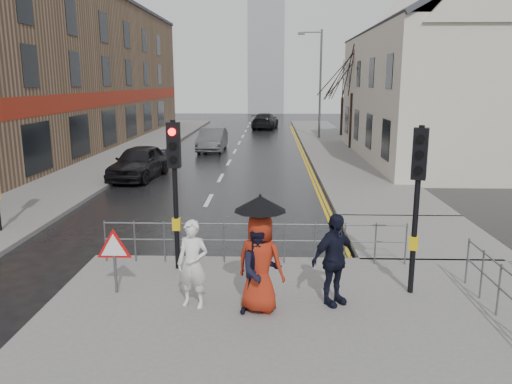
# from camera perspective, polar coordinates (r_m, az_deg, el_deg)

# --- Properties ---
(ground) EXTENTS (120.00, 120.00, 0.00)m
(ground) POSITION_cam_1_polar(r_m,az_deg,el_deg) (11.70, -10.03, -9.51)
(ground) COLOR black
(ground) RESTS_ON ground
(near_pavement) EXTENTS (10.00, 9.00, 0.14)m
(near_pavement) POSITION_cam_1_polar(r_m,az_deg,el_deg) (8.32, 6.40, -18.51)
(near_pavement) COLOR #605E5B
(near_pavement) RESTS_ON ground
(left_pavement) EXTENTS (4.00, 44.00, 0.14)m
(left_pavement) POSITION_cam_1_polar(r_m,az_deg,el_deg) (35.01, -12.91, 5.15)
(left_pavement) COLOR #605E5B
(left_pavement) RESTS_ON ground
(right_pavement) EXTENTS (4.00, 40.00, 0.14)m
(right_pavement) POSITION_cam_1_polar(r_m,az_deg,el_deg) (36.10, 8.43, 5.55)
(right_pavement) COLOR #605E5B
(right_pavement) RESTS_ON ground
(pavement_bridge_right) EXTENTS (4.00, 4.20, 0.14)m
(pavement_bridge_right) POSITION_cam_1_polar(r_m,az_deg,el_deg) (14.86, 18.02, -4.87)
(pavement_bridge_right) COLOR #605E5B
(pavement_bridge_right) RESTS_ON ground
(building_left_terrace) EXTENTS (8.00, 42.00, 10.00)m
(building_left_terrace) POSITION_cam_1_polar(r_m,az_deg,el_deg) (35.63, -22.52, 12.61)
(building_left_terrace) COLOR #87674E
(building_left_terrace) RESTS_ON ground
(building_right_cream) EXTENTS (9.00, 16.40, 10.10)m
(building_right_cream) POSITION_cam_1_polar(r_m,az_deg,el_deg) (30.20, 20.96, 12.51)
(building_right_cream) COLOR beige
(building_right_cream) RESTS_ON ground
(church_tower) EXTENTS (5.00, 5.00, 18.00)m
(church_tower) POSITION_cam_1_polar(r_m,az_deg,el_deg) (72.76, 1.16, 16.14)
(church_tower) COLOR #94979C
(church_tower) RESTS_ON ground
(traffic_signal_near_left) EXTENTS (0.28, 0.27, 3.40)m
(traffic_signal_near_left) POSITION_cam_1_polar(r_m,az_deg,el_deg) (11.18, -9.30, 2.61)
(traffic_signal_near_left) COLOR black
(traffic_signal_near_left) RESTS_ON near_pavement
(traffic_signal_near_right) EXTENTS (0.34, 0.33, 3.40)m
(traffic_signal_near_right) POSITION_cam_1_polar(r_m,az_deg,el_deg) (10.20, 18.03, 1.21)
(traffic_signal_near_right) COLOR black
(traffic_signal_near_right) RESTS_ON near_pavement
(guard_railing_front) EXTENTS (7.14, 0.04, 1.00)m
(guard_railing_front) POSITION_cam_1_polar(r_m,az_deg,el_deg) (11.74, -0.21, -4.78)
(guard_railing_front) COLOR #595B5E
(guard_railing_front) RESTS_ON near_pavement
(warning_sign) EXTENTS (0.80, 0.07, 1.35)m
(warning_sign) POSITION_cam_1_polar(r_m,az_deg,el_deg) (10.45, -15.92, -6.44)
(warning_sign) COLOR #595B5E
(warning_sign) RESTS_ON near_pavement
(street_lamp) EXTENTS (1.83, 0.25, 8.00)m
(street_lamp) POSITION_cam_1_polar(r_m,az_deg,el_deg) (38.77, 7.11, 12.92)
(street_lamp) COLOR #595B5E
(street_lamp) RESTS_ON right_pavement
(tree_near) EXTENTS (2.40, 2.40, 6.58)m
(tree_near) POSITION_cam_1_polar(r_m,az_deg,el_deg) (33.02, 11.09, 13.63)
(tree_near) COLOR black
(tree_near) RESTS_ON right_pavement
(tree_far) EXTENTS (2.40, 2.40, 5.64)m
(tree_far) POSITION_cam_1_polar(r_m,az_deg,el_deg) (41.00, 9.95, 12.41)
(tree_far) COLOR black
(tree_far) RESTS_ON right_pavement
(pedestrian_a) EXTENTS (0.70, 0.55, 1.69)m
(pedestrian_a) POSITION_cam_1_polar(r_m,az_deg,el_deg) (9.57, -7.24, -8.17)
(pedestrian_a) COLOR silver
(pedestrian_a) RESTS_ON near_pavement
(pedestrian_b) EXTENTS (0.93, 0.81, 1.64)m
(pedestrian_b) POSITION_cam_1_polar(r_m,az_deg,el_deg) (9.24, 0.52, -9.00)
(pedestrian_b) COLOR black
(pedestrian_b) RESTS_ON near_pavement
(pedestrian_with_umbrella) EXTENTS (1.07, 0.96, 2.21)m
(pedestrian_with_umbrella) POSITION_cam_1_polar(r_m,az_deg,el_deg) (9.21, 0.47, -6.78)
(pedestrian_with_umbrella) COLOR #9A2612
(pedestrian_with_umbrella) RESTS_ON near_pavement
(pedestrian_d) EXTENTS (1.11, 0.97, 1.80)m
(pedestrian_d) POSITION_cam_1_polar(r_m,az_deg,el_deg) (9.68, 8.89, -7.63)
(pedestrian_d) COLOR black
(pedestrian_d) RESTS_ON near_pavement
(car_parked) EXTENTS (2.29, 4.62, 1.51)m
(car_parked) POSITION_cam_1_polar(r_m,az_deg,el_deg) (23.42, -13.21, 3.34)
(car_parked) COLOR black
(car_parked) RESTS_ON ground
(car_mid) EXTENTS (1.62, 4.43, 1.45)m
(car_mid) POSITION_cam_1_polar(r_m,az_deg,el_deg) (32.20, -5.01, 5.98)
(car_mid) COLOR #434648
(car_mid) RESTS_ON ground
(car_far) EXTENTS (2.71, 5.32, 1.48)m
(car_far) POSITION_cam_1_polar(r_m,az_deg,el_deg) (47.58, 1.05, 8.13)
(car_far) COLOR black
(car_far) RESTS_ON ground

